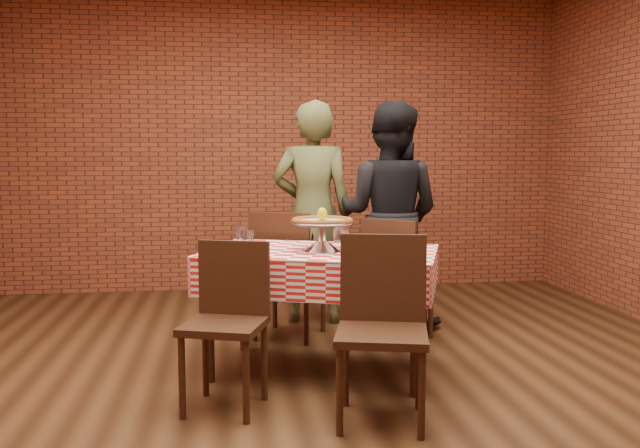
% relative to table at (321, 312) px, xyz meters
% --- Properties ---
extents(ground, '(6.00, 6.00, 0.00)m').
position_rel_table_xyz_m(ground, '(-0.01, -0.35, -0.38)').
color(ground, black).
rests_on(ground, ground).
extents(back_wall, '(5.50, 0.00, 5.50)m').
position_rel_table_xyz_m(back_wall, '(-0.01, 2.65, 1.08)').
color(back_wall, brown).
rests_on(back_wall, ground).
extents(table, '(1.56, 1.23, 0.75)m').
position_rel_table_xyz_m(table, '(0.00, 0.00, 0.00)').
color(table, '#371F11').
rests_on(table, ground).
extents(tablecloth, '(1.61, 1.27, 0.24)m').
position_rel_table_xyz_m(tablecloth, '(0.00, 0.00, 0.27)').
color(tablecloth, red).
rests_on(tablecloth, table).
extents(pizza_stand, '(0.53, 0.53, 0.17)m').
position_rel_table_xyz_m(pizza_stand, '(0.00, -0.03, 0.47)').
color(pizza_stand, silver).
rests_on(pizza_stand, tablecloth).
extents(pizza, '(0.50, 0.50, 0.03)m').
position_rel_table_xyz_m(pizza, '(0.00, -0.03, 0.56)').
color(pizza, beige).
rests_on(pizza, pizza_stand).
extents(lemon, '(0.08, 0.08, 0.08)m').
position_rel_table_xyz_m(lemon, '(0.00, -0.03, 0.61)').
color(lemon, yellow).
rests_on(lemon, pizza).
extents(water_glass_left, '(0.10, 0.10, 0.13)m').
position_rel_table_xyz_m(water_glass_left, '(-0.44, 0.04, 0.45)').
color(water_glass_left, white).
rests_on(water_glass_left, tablecloth).
extents(water_glass_right, '(0.10, 0.10, 0.13)m').
position_rel_table_xyz_m(water_glass_right, '(-0.48, 0.30, 0.45)').
color(water_glass_right, white).
rests_on(water_glass_right, tablecloth).
extents(side_plate, '(0.18, 0.18, 0.01)m').
position_rel_table_xyz_m(side_plate, '(0.42, -0.22, 0.39)').
color(side_plate, white).
rests_on(side_plate, tablecloth).
extents(sweetener_packet_a, '(0.06, 0.05, 0.00)m').
position_rel_table_xyz_m(sweetener_packet_a, '(0.46, -0.37, 0.39)').
color(sweetener_packet_a, white).
rests_on(sweetener_packet_a, tablecloth).
extents(sweetener_packet_b, '(0.06, 0.04, 0.00)m').
position_rel_table_xyz_m(sweetener_packet_b, '(0.52, -0.29, 0.39)').
color(sweetener_packet_b, white).
rests_on(sweetener_packet_b, tablecloth).
extents(condiment_caddy, '(0.12, 0.11, 0.14)m').
position_rel_table_xyz_m(condiment_caddy, '(0.18, 0.27, 0.45)').
color(condiment_caddy, silver).
rests_on(condiment_caddy, tablecloth).
extents(chair_near_left, '(0.50, 0.50, 0.88)m').
position_rel_table_xyz_m(chair_near_left, '(-0.59, -0.56, 0.06)').
color(chair_near_left, '#371F11').
rests_on(chair_near_left, ground).
extents(chair_near_right, '(0.54, 0.54, 0.93)m').
position_rel_table_xyz_m(chair_near_right, '(0.19, -0.84, 0.09)').
color(chair_near_right, '#371F11').
rests_on(chair_near_right, ground).
extents(chair_far_left, '(0.60, 0.60, 0.93)m').
position_rel_table_xyz_m(chair_far_left, '(-0.12, 0.83, 0.09)').
color(chair_far_left, '#371F11').
rests_on(chair_far_left, ground).
extents(chair_far_right, '(0.58, 0.58, 0.89)m').
position_rel_table_xyz_m(chair_far_right, '(0.65, 0.62, 0.07)').
color(chair_far_right, '#371F11').
rests_on(chair_far_right, ground).
extents(diner_olive, '(0.70, 0.53, 1.76)m').
position_rel_table_xyz_m(diner_olive, '(0.10, 1.25, 0.50)').
color(diner_olive, '#4C502B').
rests_on(diner_olive, ground).
extents(diner_black, '(1.06, 0.99, 1.74)m').
position_rel_table_xyz_m(diner_black, '(0.68, 1.06, 0.49)').
color(diner_black, black).
rests_on(diner_black, ground).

